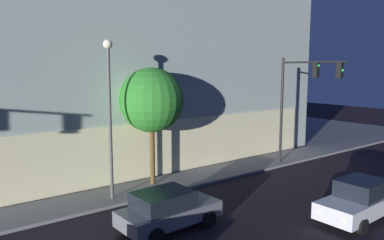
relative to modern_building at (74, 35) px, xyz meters
name	(u,v)px	position (x,y,z in m)	size (l,w,h in m)	color
modern_building	(74,35)	(0.00, 0.00, 0.00)	(29.85, 24.34, 18.46)	#4C4C51
traffic_light_far_corner	(303,89)	(8.87, -15.78, -4.01)	(0.60, 4.37, 7.00)	black
street_lamp_sidewalk	(109,100)	(-3.41, -13.95, -4.20)	(0.44, 0.44, 7.60)	#4F4F4F
sidewalk_tree	(152,100)	(-0.63, -13.15, -4.41)	(3.47, 3.47, 6.34)	brown
car_grey	(167,209)	(-3.01, -18.25, -8.32)	(4.18, 2.22, 1.61)	slate
car_white	(359,200)	(4.04, -22.35, -8.31)	(4.10, 2.07, 1.70)	silver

